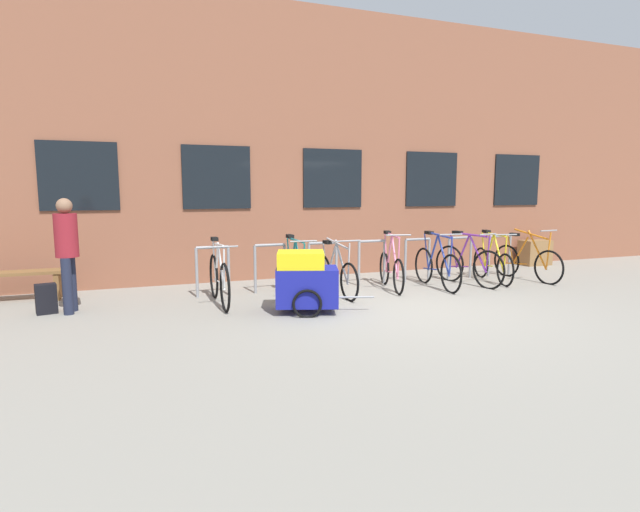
# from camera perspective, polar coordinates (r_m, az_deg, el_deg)

# --- Properties ---
(ground_plane) EXTENTS (42.00, 42.00, 0.00)m
(ground_plane) POSITION_cam_1_polar(r_m,az_deg,el_deg) (7.81, 10.17, -5.87)
(ground_plane) COLOR gray
(storefront_building) EXTENTS (28.00, 6.46, 5.47)m
(storefront_building) POSITION_cam_1_polar(r_m,az_deg,el_deg) (13.55, -3.69, 11.48)
(storefront_building) COLOR brown
(storefront_building) RESTS_ON ground
(bike_rack) EXTENTS (6.59, 0.05, 0.87)m
(bike_rack) POSITION_cam_1_polar(r_m,az_deg,el_deg) (9.50, 5.98, -0.20)
(bike_rack) COLOR gray
(bike_rack) RESTS_ON ground
(bicycle_teal) EXTENTS (0.44, 1.73, 1.06)m
(bicycle_teal) POSITION_cam_1_polar(r_m,az_deg,el_deg) (8.37, -2.83, -2.18)
(bicycle_teal) COLOR black
(bicycle_teal) RESTS_ON ground
(bicycle_yellow) EXTENTS (0.51, 1.62, 1.02)m
(bicycle_yellow) POSITION_cam_1_polar(r_m,az_deg,el_deg) (10.44, 19.22, -0.76)
(bicycle_yellow) COLOR black
(bicycle_yellow) RESTS_ON ground
(bicycle_orange) EXTENTS (0.44, 1.73, 1.07)m
(bicycle_orange) POSITION_cam_1_polar(r_m,az_deg,el_deg) (10.84, 22.67, -0.57)
(bicycle_orange) COLOR black
(bicycle_orange) RESTS_ON ground
(bicycle_pink) EXTENTS (0.53, 1.60, 1.06)m
(bicycle_pink) POSITION_cam_1_polar(r_m,az_deg,el_deg) (9.20, 8.18, -1.43)
(bicycle_pink) COLOR black
(bicycle_pink) RESTS_ON ground
(bicycle_silver) EXTENTS (0.44, 1.71, 1.01)m
(bicycle_silver) POSITION_cam_1_polar(r_m,az_deg,el_deg) (8.58, 1.79, -2.05)
(bicycle_silver) COLOR black
(bicycle_silver) RESTS_ON ground
(bicycle_purple) EXTENTS (0.50, 1.65, 1.04)m
(bicycle_purple) POSITION_cam_1_polar(r_m,az_deg,el_deg) (9.91, 16.67, -0.91)
(bicycle_purple) COLOR black
(bicycle_purple) RESTS_ON ground
(bicycle_white) EXTENTS (0.44, 1.81, 1.06)m
(bicycle_white) POSITION_cam_1_polar(r_m,az_deg,el_deg) (8.05, -11.55, -2.57)
(bicycle_white) COLOR black
(bicycle_white) RESTS_ON ground
(bicycle_blue) EXTENTS (0.44, 1.73, 1.06)m
(bicycle_blue) POSITION_cam_1_polar(r_m,az_deg,el_deg) (9.48, 13.27, -1.19)
(bicycle_blue) COLOR black
(bicycle_blue) RESTS_ON ground
(bike_trailer) EXTENTS (1.48, 0.85, 0.93)m
(bike_trailer) POSITION_cam_1_polar(r_m,az_deg,el_deg) (7.33, -1.67, -2.88)
(bike_trailer) COLOR navy
(bike_trailer) RESTS_ON ground
(wooden_bench) EXTENTS (1.69, 0.40, 0.49)m
(wooden_bench) POSITION_cam_1_polar(r_m,az_deg,el_deg) (9.45, -32.02, -2.34)
(wooden_bench) COLOR brown
(wooden_bench) RESTS_ON ground
(person_by_bench) EXTENTS (0.32, 0.36, 1.69)m
(person_by_bench) POSITION_cam_1_polar(r_m,az_deg,el_deg) (8.10, -27.09, 0.87)
(person_by_bench) COLOR #1E2338
(person_by_bench) RESTS_ON ground
(backpack) EXTENTS (0.32, 0.26, 0.44)m
(backpack) POSITION_cam_1_polar(r_m,az_deg,el_deg) (8.32, -28.96, -4.33)
(backpack) COLOR black
(backpack) RESTS_ON ground
(planter_box) EXTENTS (0.70, 0.44, 0.60)m
(planter_box) POSITION_cam_1_polar(r_m,az_deg,el_deg) (13.12, 23.47, 0.36)
(planter_box) COLOR olive
(planter_box) RESTS_ON ground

